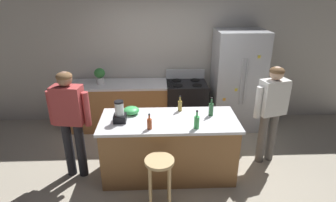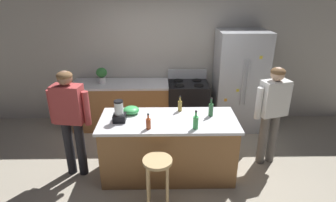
{
  "view_description": "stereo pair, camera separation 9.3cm",
  "coord_description": "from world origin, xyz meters",
  "px_view_note": "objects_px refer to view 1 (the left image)",
  "views": [
    {
      "loc": [
        -0.16,
        -3.5,
        2.66
      ],
      "look_at": [
        0.0,
        0.3,
        1.05
      ],
      "focal_mm": 30.03,
      "sensor_mm": 36.0,
      "label": 1
    },
    {
      "loc": [
        -0.07,
        -3.5,
        2.66
      ],
      "look_at": [
        0.0,
        0.3,
        1.05
      ],
      "focal_mm": 30.03,
      "sensor_mm": 36.0,
      "label": 2
    }
  ],
  "objects_px": {
    "stove_range": "(186,104)",
    "bottle_cooking_sauce": "(149,124)",
    "bottle_olive_oil": "(211,109)",
    "kitchen_island": "(169,147)",
    "refrigerator": "(237,81)",
    "person_by_island_left": "(70,116)",
    "blender_appliance": "(120,113)",
    "mixing_bowl": "(131,110)",
    "bar_stool": "(160,171)",
    "bottle_soda": "(197,122)",
    "potted_plant": "(100,75)",
    "bottle_vinegar": "(180,106)",
    "person_by_sink_right": "(272,106)"
  },
  "relations": [
    {
      "from": "potted_plant",
      "to": "blender_appliance",
      "type": "xyz_separation_m",
      "value": [
        0.55,
        -1.59,
        -0.05
      ]
    },
    {
      "from": "person_by_island_left",
      "to": "bottle_soda",
      "type": "height_order",
      "value": "person_by_island_left"
    },
    {
      "from": "bottle_soda",
      "to": "mixing_bowl",
      "type": "xyz_separation_m",
      "value": [
        -0.88,
        0.48,
        -0.04
      ]
    },
    {
      "from": "blender_appliance",
      "to": "potted_plant",
      "type": "bearing_deg",
      "value": 109.08
    },
    {
      "from": "person_by_island_left",
      "to": "bar_stool",
      "type": "height_order",
      "value": "person_by_island_left"
    },
    {
      "from": "bottle_olive_oil",
      "to": "bottle_cooking_sauce",
      "type": "bearing_deg",
      "value": -156.99
    },
    {
      "from": "potted_plant",
      "to": "mixing_bowl",
      "type": "distance_m",
      "value": 1.52
    },
    {
      "from": "stove_range",
      "to": "person_by_island_left",
      "type": "relative_size",
      "value": 0.68
    },
    {
      "from": "bar_stool",
      "to": "potted_plant",
      "type": "relative_size",
      "value": 2.34
    },
    {
      "from": "stove_range",
      "to": "bar_stool",
      "type": "height_order",
      "value": "stove_range"
    },
    {
      "from": "person_by_sink_right",
      "to": "potted_plant",
      "type": "relative_size",
      "value": 5.22
    },
    {
      "from": "bottle_vinegar",
      "to": "bottle_olive_oil",
      "type": "height_order",
      "value": "bottle_olive_oil"
    },
    {
      "from": "blender_appliance",
      "to": "bottle_olive_oil",
      "type": "xyz_separation_m",
      "value": [
        1.28,
        0.14,
        -0.03
      ]
    },
    {
      "from": "blender_appliance",
      "to": "mixing_bowl",
      "type": "bearing_deg",
      "value": 61.38
    },
    {
      "from": "bar_stool",
      "to": "mixing_bowl",
      "type": "bearing_deg",
      "value": 114.0
    },
    {
      "from": "bar_stool",
      "to": "bottle_cooking_sauce",
      "type": "distance_m",
      "value": 0.61
    },
    {
      "from": "bottle_cooking_sauce",
      "to": "bottle_olive_oil",
      "type": "xyz_separation_m",
      "value": [
        0.87,
        0.37,
        0.02
      ]
    },
    {
      "from": "person_by_island_left",
      "to": "bottle_olive_oil",
      "type": "distance_m",
      "value": 1.97
    },
    {
      "from": "refrigerator",
      "to": "mixing_bowl",
      "type": "bearing_deg",
      "value": -145.69
    },
    {
      "from": "refrigerator",
      "to": "person_by_island_left",
      "type": "distance_m",
      "value": 3.1
    },
    {
      "from": "refrigerator",
      "to": "bottle_soda",
      "type": "bearing_deg",
      "value": -119.82
    },
    {
      "from": "person_by_island_left",
      "to": "bottle_olive_oil",
      "type": "height_order",
      "value": "person_by_island_left"
    },
    {
      "from": "bottle_vinegar",
      "to": "kitchen_island",
      "type": "bearing_deg",
      "value": -122.78
    },
    {
      "from": "stove_range",
      "to": "bottle_olive_oil",
      "type": "bearing_deg",
      "value": -82.04
    },
    {
      "from": "stove_range",
      "to": "bottle_cooking_sauce",
      "type": "relative_size",
      "value": 5.01
    },
    {
      "from": "person_by_sink_right",
      "to": "stove_range",
      "type": "bearing_deg",
      "value": 132.55
    },
    {
      "from": "bar_stool",
      "to": "bottle_vinegar",
      "type": "bearing_deg",
      "value": 71.45
    },
    {
      "from": "bottle_soda",
      "to": "bar_stool",
      "type": "bearing_deg",
      "value": -140.54
    },
    {
      "from": "bottle_cooking_sauce",
      "to": "stove_range",
      "type": "bearing_deg",
      "value": 69.52
    },
    {
      "from": "bottle_cooking_sauce",
      "to": "mixing_bowl",
      "type": "xyz_separation_m",
      "value": [
        -0.27,
        0.47,
        -0.03
      ]
    },
    {
      "from": "potted_plant",
      "to": "bottle_vinegar",
      "type": "height_order",
      "value": "potted_plant"
    },
    {
      "from": "stove_range",
      "to": "bottle_soda",
      "type": "xyz_separation_m",
      "value": [
        -0.06,
        -1.8,
        0.53
      ]
    },
    {
      "from": "stove_range",
      "to": "blender_appliance",
      "type": "bearing_deg",
      "value": -124.47
    },
    {
      "from": "blender_appliance",
      "to": "bottle_cooking_sauce",
      "type": "relative_size",
      "value": 1.41
    },
    {
      "from": "bar_stool",
      "to": "bottle_cooking_sauce",
      "type": "relative_size",
      "value": 3.26
    },
    {
      "from": "stove_range",
      "to": "blender_appliance",
      "type": "height_order",
      "value": "blender_appliance"
    },
    {
      "from": "refrigerator",
      "to": "person_by_island_left",
      "type": "xyz_separation_m",
      "value": [
        -2.73,
        -1.47,
        0.03
      ]
    },
    {
      "from": "bottle_olive_oil",
      "to": "mixing_bowl",
      "type": "bearing_deg",
      "value": 174.93
    },
    {
      "from": "stove_range",
      "to": "bottle_vinegar",
      "type": "distance_m",
      "value": 1.38
    },
    {
      "from": "bar_stool",
      "to": "blender_appliance",
      "type": "bearing_deg",
      "value": 129.51
    },
    {
      "from": "stove_range",
      "to": "bottle_soda",
      "type": "relative_size",
      "value": 4.23
    },
    {
      "from": "bottle_olive_oil",
      "to": "kitchen_island",
      "type": "bearing_deg",
      "value": -170.59
    },
    {
      "from": "refrigerator",
      "to": "bottle_cooking_sauce",
      "type": "height_order",
      "value": "refrigerator"
    },
    {
      "from": "potted_plant",
      "to": "stove_range",
      "type": "bearing_deg",
      "value": -0.9
    },
    {
      "from": "kitchen_island",
      "to": "bottle_vinegar",
      "type": "height_order",
      "value": "bottle_vinegar"
    },
    {
      "from": "bar_stool",
      "to": "bottle_soda",
      "type": "bearing_deg",
      "value": 39.46
    },
    {
      "from": "blender_appliance",
      "to": "refrigerator",
      "type": "bearing_deg",
      "value": 37.15
    },
    {
      "from": "kitchen_island",
      "to": "bottle_soda",
      "type": "bearing_deg",
      "value": -38.51
    },
    {
      "from": "person_by_island_left",
      "to": "blender_appliance",
      "type": "relative_size",
      "value": 5.27
    },
    {
      "from": "bottle_vinegar",
      "to": "person_by_island_left",
      "type": "bearing_deg",
      "value": -170.95
    }
  ]
}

